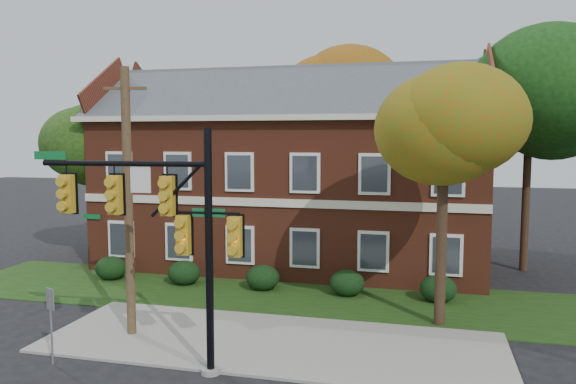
% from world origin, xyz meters
% --- Properties ---
extents(ground, '(120.00, 120.00, 0.00)m').
position_xyz_m(ground, '(0.00, 0.00, 0.00)').
color(ground, black).
rests_on(ground, ground).
extents(sidewalk, '(14.00, 5.00, 0.08)m').
position_xyz_m(sidewalk, '(0.00, 1.00, 0.04)').
color(sidewalk, gray).
rests_on(sidewalk, ground).
extents(grass_strip, '(30.00, 6.00, 0.04)m').
position_xyz_m(grass_strip, '(0.00, 6.00, 0.02)').
color(grass_strip, '#193811').
rests_on(grass_strip, ground).
extents(apartment_building, '(18.80, 8.80, 9.74)m').
position_xyz_m(apartment_building, '(-2.00, 11.95, 4.99)').
color(apartment_building, brown).
rests_on(apartment_building, ground).
extents(hedge_far_left, '(1.40, 1.26, 1.05)m').
position_xyz_m(hedge_far_left, '(-9.00, 6.70, 0.53)').
color(hedge_far_left, black).
rests_on(hedge_far_left, ground).
extents(hedge_left, '(1.40, 1.26, 1.05)m').
position_xyz_m(hedge_left, '(-5.50, 6.70, 0.53)').
color(hedge_left, black).
rests_on(hedge_left, ground).
extents(hedge_center, '(1.40, 1.26, 1.05)m').
position_xyz_m(hedge_center, '(-2.00, 6.70, 0.53)').
color(hedge_center, black).
rests_on(hedge_center, ground).
extents(hedge_right, '(1.40, 1.26, 1.05)m').
position_xyz_m(hedge_right, '(1.50, 6.70, 0.53)').
color(hedge_right, black).
rests_on(hedge_right, ground).
extents(hedge_far_right, '(1.40, 1.26, 1.05)m').
position_xyz_m(hedge_far_right, '(5.00, 6.70, 0.53)').
color(hedge_far_right, black).
rests_on(hedge_far_right, ground).
extents(tree_near_right, '(4.50, 4.25, 8.58)m').
position_xyz_m(tree_near_right, '(5.22, 3.87, 6.67)').
color(tree_near_right, black).
rests_on(tree_near_right, ground).
extents(tree_left_rear, '(5.40, 5.10, 8.88)m').
position_xyz_m(tree_left_rear, '(-11.73, 10.84, 6.68)').
color(tree_left_rear, black).
rests_on(tree_left_rear, ground).
extents(tree_right_rear, '(6.30, 5.95, 10.62)m').
position_xyz_m(tree_right_rear, '(9.31, 12.81, 8.12)').
color(tree_right_rear, black).
rests_on(tree_right_rear, ground).
extents(tree_far_rear, '(6.84, 6.46, 11.52)m').
position_xyz_m(tree_far_rear, '(-0.66, 19.79, 8.84)').
color(tree_far_rear, black).
rests_on(tree_far_rear, ground).
extents(traffic_signal, '(5.85, 0.67, 6.54)m').
position_xyz_m(traffic_signal, '(-2.17, -1.57, 4.06)').
color(traffic_signal, gray).
rests_on(traffic_signal, ground).
extents(utility_pole, '(1.30, 0.37, 8.45)m').
position_xyz_m(utility_pole, '(-4.54, 0.61, 4.29)').
color(utility_pole, '#463121').
rests_on(utility_pole, ground).
extents(sign_post, '(0.31, 0.14, 2.16)m').
position_xyz_m(sign_post, '(-5.50, -2.00, 1.47)').
color(sign_post, slate).
rests_on(sign_post, ground).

